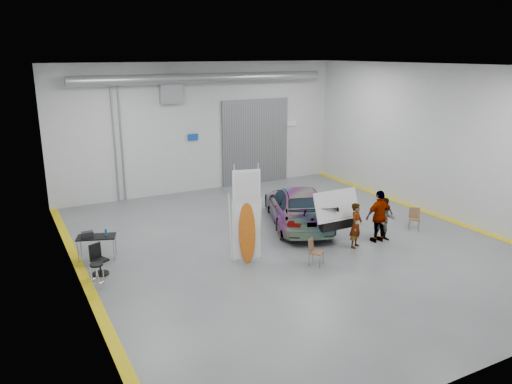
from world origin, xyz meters
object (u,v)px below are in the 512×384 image
surfboard_display (249,223)px  folding_chair_far (414,223)px  person_c (380,216)px  office_chair (99,261)px  work_table (94,237)px  sedan_car (298,206)px  person_a (356,225)px  folding_chair_near (316,257)px  person_b (385,219)px  shop_stool (97,276)px

surfboard_display → folding_chair_far: 6.91m
person_c → office_chair: 9.37m
surfboard_display → office_chair: surfboard_display is taller
office_chair → work_table: bearing=60.8°
sedan_car → work_table: bearing=19.6°
person_c → office_chair: (-9.17, 1.83, -0.52)m
sedan_car → person_c: person_c is taller
person_c → work_table: person_c is taller
person_a → folding_chair_far: person_a is taller
folding_chair_near → office_chair: (-6.08, 2.50, 0.14)m
folding_chair_near → folding_chair_far: size_ratio=1.05×
folding_chair_far → work_table: size_ratio=0.61×
folding_chair_far → work_table: work_table is taller
person_b → surfboard_display: (-5.07, 0.55, 0.51)m
folding_chair_near → surfboard_display: bearing=106.6°
person_c → shop_stool: size_ratio=2.47×
sedan_car → person_c: bearing=139.5°
office_chair → person_c: bearing=-35.9°
person_a → office_chair: bearing=137.3°
shop_stool → work_table: size_ratio=0.57×
person_b → sedan_car: bearing=152.4°
shop_stool → person_c: bearing=-5.3°
person_a → office_chair: person_a is taller
person_a → work_table: (-8.03, 3.12, -0.03)m
sedan_car → office_chair: 7.72m
person_b → shop_stool: (-9.66, 0.88, -0.40)m
surfboard_display → shop_stool: surfboard_display is taller
sedan_car → surfboard_display: 4.06m
person_c → shop_stool: (-9.42, 0.88, -0.56)m
folding_chair_near → folding_chair_far: (5.09, 0.98, -0.01)m
work_table → shop_stool: bearing=-98.9°
folding_chair_far → office_chair: (-11.17, 1.52, 0.16)m
shop_stool → work_table: 2.25m
office_chair → person_a: bearing=-37.6°
person_c → shop_stool: bearing=-0.8°
person_c → surfboard_display: surfboard_display is taller
work_table → office_chair: bearing=-94.6°
work_table → person_a: bearing=-21.2°
person_a → folding_chair_near: bearing=167.3°
sedan_car → person_a: person_a is taller
sedan_car → folding_chair_near: sedan_car is taller
person_b → shop_stool: size_ratio=2.07×
surfboard_display → shop_stool: size_ratio=4.24×
shop_stool → office_chair: size_ratio=0.81×
person_a → person_c: (1.04, 0.04, 0.15)m
sedan_car → shop_stool: bearing=35.3°
person_c → folding_chair_far: (2.00, 0.32, -0.68)m
sedan_car → person_c: 3.24m
surfboard_display → person_c: bearing=6.7°
folding_chair_far → office_chair: bearing=-147.9°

